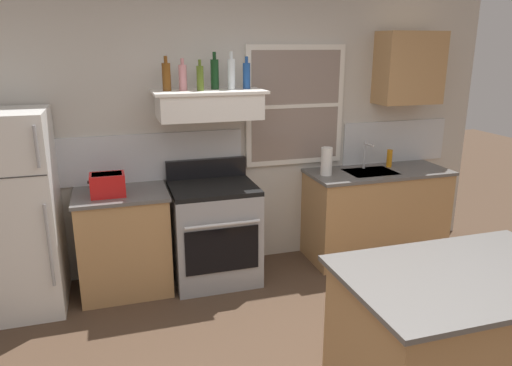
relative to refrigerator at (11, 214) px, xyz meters
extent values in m
cube|color=beige|center=(1.90, 0.39, 0.53)|extent=(5.40, 0.06, 2.70)
cube|color=silver|center=(0.75, 0.35, 0.31)|extent=(2.50, 0.02, 0.44)
cube|color=silver|center=(3.70, 0.35, 0.31)|extent=(1.20, 0.02, 0.44)
cube|color=white|center=(2.55, 0.34, 0.73)|extent=(1.00, 0.04, 1.15)
cube|color=gray|center=(2.55, 0.33, 0.73)|extent=(0.90, 0.01, 1.05)
cube|color=white|center=(2.55, 0.32, 0.73)|extent=(0.90, 0.02, 0.04)
cube|color=white|center=(0.00, 0.00, 0.00)|extent=(0.70, 0.68, 1.65)
cylinder|color=#A5A8AD|center=(0.30, -0.37, -0.16)|extent=(0.02, 0.02, 0.66)
cylinder|color=#A5A8AD|center=(0.30, -0.37, 0.60)|extent=(0.02, 0.02, 0.31)
cube|color=tan|center=(0.85, 0.06, -0.38)|extent=(0.76, 0.60, 0.88)
cube|color=#605E5B|center=(0.85, 0.06, 0.07)|extent=(0.79, 0.63, 0.03)
cube|color=red|center=(0.75, -0.02, 0.18)|extent=(0.28, 0.20, 0.19)
cube|color=black|center=(0.75, -0.02, 0.27)|extent=(0.24, 0.16, 0.01)
cube|color=black|center=(0.61, -0.02, 0.22)|extent=(0.02, 0.03, 0.02)
cube|color=#9EA0A5|center=(1.65, 0.02, -0.39)|extent=(0.76, 0.64, 0.87)
cube|color=black|center=(1.65, 0.02, 0.07)|extent=(0.76, 0.64, 0.04)
cube|color=black|center=(1.65, 0.31, 0.18)|extent=(0.76, 0.06, 0.18)
cube|color=black|center=(1.65, -0.30, -0.40)|extent=(0.65, 0.01, 0.40)
cylinder|color=silver|center=(1.65, -0.34, -0.15)|extent=(0.65, 0.03, 0.03)
cube|color=white|center=(1.65, 0.12, 0.79)|extent=(0.88, 0.48, 0.22)
cube|color=#262628|center=(1.65, -0.10, 0.71)|extent=(0.75, 0.02, 0.04)
cube|color=white|center=(1.65, 0.12, 0.91)|extent=(0.96, 0.52, 0.02)
cylinder|color=brown|center=(1.30, 0.14, 1.04)|extent=(0.07, 0.07, 0.23)
cylinder|color=brown|center=(1.30, 0.14, 1.18)|extent=(0.03, 0.03, 0.06)
cylinder|color=#C67F84|center=(1.44, 0.14, 1.03)|extent=(0.07, 0.07, 0.21)
cylinder|color=#C67F84|center=(1.44, 0.14, 1.16)|extent=(0.03, 0.03, 0.05)
cylinder|color=#4C601E|center=(1.57, 0.07, 1.03)|extent=(0.06, 0.06, 0.21)
cylinder|color=#4C601E|center=(1.57, 0.07, 1.15)|extent=(0.03, 0.03, 0.05)
cylinder|color=#143819|center=(1.72, 0.17, 1.05)|extent=(0.07, 0.07, 0.25)
cylinder|color=#143819|center=(1.72, 0.17, 1.21)|extent=(0.03, 0.03, 0.06)
cylinder|color=silver|center=(1.86, 0.11, 1.05)|extent=(0.06, 0.06, 0.26)
cylinder|color=silver|center=(1.86, 0.11, 1.21)|extent=(0.03, 0.03, 0.06)
cylinder|color=#1E478C|center=(2.00, 0.14, 1.03)|extent=(0.07, 0.07, 0.22)
cylinder|color=#1E478C|center=(2.00, 0.14, 1.17)|extent=(0.03, 0.03, 0.06)
cube|color=tan|center=(3.35, 0.06, -0.38)|extent=(1.40, 0.60, 0.88)
cube|color=#605E5B|center=(3.35, 0.06, 0.07)|extent=(1.43, 0.63, 0.03)
cube|color=#B7BABC|center=(3.25, 0.04, 0.08)|extent=(0.48, 0.36, 0.01)
cylinder|color=silver|center=(3.25, 0.18, 0.23)|extent=(0.03, 0.03, 0.28)
cylinder|color=silver|center=(3.25, 0.10, 0.35)|extent=(0.02, 0.16, 0.02)
cylinder|color=white|center=(2.77, 0.06, 0.22)|extent=(0.11, 0.11, 0.27)
cylinder|color=orange|center=(3.53, 0.16, 0.18)|extent=(0.06, 0.06, 0.18)
cube|color=tan|center=(2.64, -2.06, -0.38)|extent=(1.32, 0.82, 0.88)
cube|color=#605E5B|center=(2.64, -2.06, 0.07)|extent=(1.40, 0.90, 0.03)
cube|color=tan|center=(3.70, 0.20, 1.08)|extent=(0.64, 0.32, 0.70)
camera|label=1|loc=(0.81, -4.02, 1.30)|focal=33.63mm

